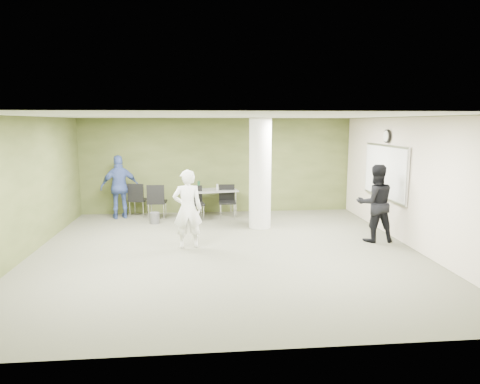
{
  "coord_description": "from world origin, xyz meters",
  "views": [
    {
      "loc": [
        -0.52,
        -8.66,
        2.68
      ],
      "look_at": [
        0.39,
        1.0,
        1.09
      ],
      "focal_mm": 32.0,
      "sensor_mm": 36.0,
      "label": 1
    }
  ],
  "objects": [
    {
      "name": "wall_right_cream",
      "position": [
        4.0,
        0.0,
        1.4
      ],
      "size": [
        0.02,
        8.0,
        2.8
      ],
      "primitive_type": "cube",
      "color": "beige",
      "rests_on": "floor"
    },
    {
      "name": "ceiling",
      "position": [
        0.0,
        0.0,
        2.8
      ],
      "size": [
        8.0,
        8.0,
        0.0
      ],
      "primitive_type": "plane",
      "rotation": [
        3.14,
        0.0,
        0.0
      ],
      "color": "white",
      "rests_on": "wall_back"
    },
    {
      "name": "wastebasket",
      "position": [
        -1.74,
        2.65,
        0.15
      ],
      "size": [
        0.26,
        0.26,
        0.3
      ],
      "primitive_type": "cylinder",
      "color": "#4C4C4C",
      "rests_on": "floor"
    },
    {
      "name": "chair_back_right",
      "position": [
        -1.72,
        3.09,
        0.58
      ],
      "size": [
        0.53,
        0.53,
        1.0
      ],
      "rotation": [
        0.0,
        0.0,
        3.08
      ],
      "color": "black",
      "rests_on": "floor"
    },
    {
      "name": "woman_white",
      "position": [
        -0.79,
        0.32,
        0.85
      ],
      "size": [
        0.66,
        0.46,
        1.7
      ],
      "primitive_type": "imported",
      "rotation": [
        0.0,
        0.0,
        3.24
      ],
      "color": "white",
      "rests_on": "floor"
    },
    {
      "name": "column",
      "position": [
        1.0,
        2.0,
        1.4
      ],
      "size": [
        0.56,
        0.56,
        2.8
      ],
      "primitive_type": "cylinder",
      "color": "silver",
      "rests_on": "floor"
    },
    {
      "name": "whiteboard",
      "position": [
        3.92,
        1.2,
        1.5
      ],
      "size": [
        0.05,
        2.3,
        1.3
      ],
      "color": "silver",
      "rests_on": "wall_right_cream"
    },
    {
      "name": "man_blue",
      "position": [
        -2.75,
        3.4,
        0.89
      ],
      "size": [
        1.12,
        0.72,
        1.78
      ],
      "primitive_type": "imported",
      "rotation": [
        0.0,
        0.0,
        3.44
      ],
      "color": "#3B5093",
      "rests_on": "floor"
    },
    {
      "name": "chair_table_right",
      "position": [
        0.23,
        3.21,
        0.55
      ],
      "size": [
        0.47,
        0.47,
        0.93
      ],
      "rotation": [
        0.0,
        0.0,
        -0.01
      ],
      "color": "black",
      "rests_on": "floor"
    },
    {
      "name": "man_black",
      "position": [
        3.4,
        0.45,
        0.88
      ],
      "size": [
        0.86,
        0.67,
        1.75
      ],
      "primitive_type": "imported",
      "rotation": [
        0.0,
        0.0,
        3.13
      ],
      "color": "black",
      "rests_on": "floor"
    },
    {
      "name": "wall_back",
      "position": [
        0.0,
        4.0,
        1.4
      ],
      "size": [
        8.0,
        2.8,
        0.02
      ],
      "primitive_type": "cube",
      "rotation": [
        1.57,
        0.0,
        0.0
      ],
      "color": "#424E24",
      "rests_on": "floor"
    },
    {
      "name": "wall_clock",
      "position": [
        3.92,
        1.2,
        2.35
      ],
      "size": [
        0.06,
        0.32,
        0.32
      ],
      "color": "black",
      "rests_on": "wall_right_cream"
    },
    {
      "name": "floor",
      "position": [
        0.0,
        0.0,
        0.0
      ],
      "size": [
        8.0,
        8.0,
        0.0
      ],
      "primitive_type": "plane",
      "color": "#585A47",
      "rests_on": "ground"
    },
    {
      "name": "wall_left",
      "position": [
        -4.0,
        0.0,
        1.4
      ],
      "size": [
        0.02,
        8.0,
        2.8
      ],
      "primitive_type": "cube",
      "color": "#424E24",
      "rests_on": "floor"
    },
    {
      "name": "chair_back_left",
      "position": [
        -2.31,
        3.56,
        0.57
      ],
      "size": [
        0.58,
        0.58,
        0.97
      ],
      "rotation": [
        0.0,
        0.0,
        2.92
      ],
      "color": "black",
      "rests_on": "floor"
    },
    {
      "name": "chair_table_left",
      "position": [
        -0.67,
        3.01,
        0.55
      ],
      "size": [
        0.53,
        0.53,
        0.94
      ],
      "rotation": [
        0.0,
        0.0,
        0.15
      ],
      "color": "black",
      "rests_on": "floor"
    },
    {
      "name": "folding_table",
      "position": [
        -0.29,
        3.39,
        0.72
      ],
      "size": [
        1.72,
        0.97,
        1.02
      ],
      "rotation": [
        0.0,
        0.0,
        0.17
      ],
      "color": "gray",
      "rests_on": "floor"
    }
  ]
}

